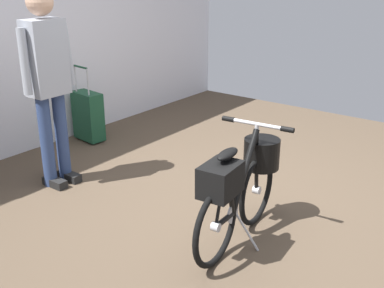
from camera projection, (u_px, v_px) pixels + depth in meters
ground_plane at (222, 210)px, 3.76m from camera, size 6.13×6.13×0.00m
back_wall at (22, 17)px, 4.64m from camera, size 6.13×0.10×2.67m
folding_bike_foreground at (242, 183)px, 3.23m from camera, size 1.15×0.53×0.81m
visitor_near_wall at (48, 78)px, 3.93m from camera, size 0.54×0.28×1.65m
rolling_suitcase at (88, 116)px, 5.17m from camera, size 0.22×0.38×0.83m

